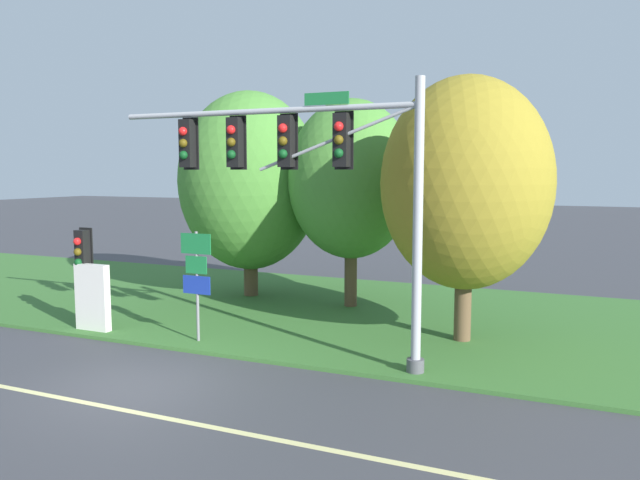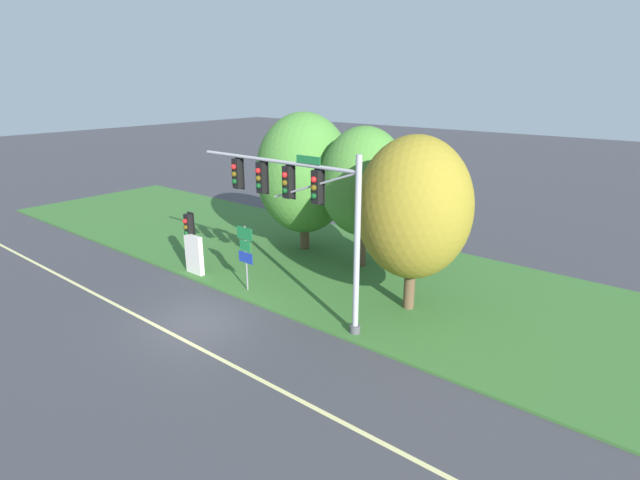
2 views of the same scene
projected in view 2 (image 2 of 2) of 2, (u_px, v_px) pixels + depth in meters
name	position (u px, v px, depth m)	size (l,w,h in m)	color
ground_plane	(196.00, 321.00, 19.50)	(160.00, 160.00, 0.00)	#3D3D42
lane_stripe	(170.00, 333.00, 18.62)	(36.00, 0.16, 0.01)	beige
grass_verge	(328.00, 263.00, 25.56)	(48.00, 11.50, 0.10)	#386B2D
traffic_signal_mast	(298.00, 199.00, 18.68)	(8.10, 0.49, 6.57)	#9EA0A5
pedestrian_signal_near_kerb	(189.00, 229.00, 23.89)	(0.46, 0.55, 2.91)	#9EA0A5
route_sign_post	(245.00, 249.00, 21.64)	(0.93, 0.08, 2.95)	slate
tree_nearest_road	(304.00, 174.00, 26.47)	(5.11, 5.11, 7.37)	brown
tree_left_of_mast	(364.00, 182.00, 23.85)	(4.22, 4.22, 6.90)	brown
tree_behind_signpost	(414.00, 208.00, 19.21)	(4.48, 4.48, 7.01)	brown
info_kiosk	(194.00, 255.00, 23.83)	(1.10, 0.24, 1.90)	silver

